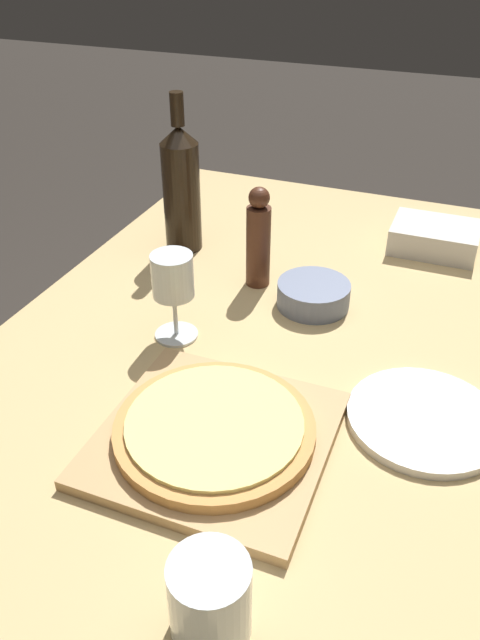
% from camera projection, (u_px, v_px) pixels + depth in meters
% --- Properties ---
extents(dining_table, '(0.99, 1.74, 0.77)m').
position_uv_depth(dining_table, '(254.00, 433.00, 1.01)').
color(dining_table, tan).
rests_on(dining_table, ground_plane).
extents(cutting_board, '(0.32, 0.31, 0.02)m').
position_uv_depth(cutting_board, '(215.00, 438.00, 0.88)').
color(cutting_board, tan).
rests_on(cutting_board, dining_table).
extents(pizza, '(0.28, 0.28, 0.02)m').
position_uv_depth(pizza, '(215.00, 428.00, 0.87)').
color(pizza, '#C68947').
rests_on(pizza, cutting_board).
extents(wine_bottle, '(0.08, 0.08, 0.33)m').
position_uv_depth(wine_bottle, '(181.00, 187.00, 1.31)').
color(wine_bottle, black).
rests_on(wine_bottle, dining_table).
extents(pepper_mill, '(0.05, 0.05, 0.20)m').
position_uv_depth(pepper_mill, '(258.00, 240.00, 1.20)').
color(pepper_mill, '#4C2819').
rests_on(pepper_mill, dining_table).
extents(wine_glass, '(0.08, 0.08, 0.16)m').
position_uv_depth(wine_glass, '(173.00, 280.00, 1.04)').
color(wine_glass, silver).
rests_on(wine_glass, dining_table).
extents(small_bowl, '(0.14, 0.14, 0.05)m').
position_uv_depth(small_bowl, '(313.00, 295.00, 1.17)').
color(small_bowl, slate).
rests_on(small_bowl, dining_table).
extents(drinking_tumbler, '(0.09, 0.09, 0.10)m').
position_uv_depth(drinking_tumbler, '(210.00, 599.00, 0.63)').
color(drinking_tumbler, silver).
rests_on(drinking_tumbler, dining_table).
extents(dinner_plate, '(0.23, 0.23, 0.01)m').
position_uv_depth(dinner_plate, '(424.00, 419.00, 0.91)').
color(dinner_plate, silver).
rests_on(dinner_plate, dining_table).
extents(food_container, '(0.18, 0.14, 0.06)m').
position_uv_depth(food_container, '(434.00, 237.00, 1.36)').
color(food_container, beige).
rests_on(food_container, dining_table).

